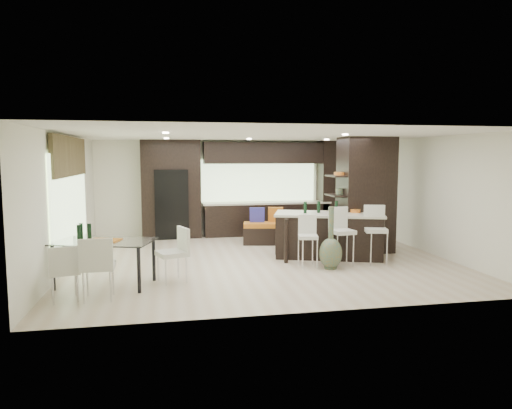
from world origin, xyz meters
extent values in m
plane|color=#C5B197|center=(0.00, 0.00, 0.00)|extent=(8.00, 8.00, 0.00)
cube|color=white|center=(0.00, 3.50, 1.35)|extent=(8.00, 0.02, 2.70)
cube|color=white|center=(-4.00, 0.00, 1.35)|extent=(0.02, 7.00, 2.70)
cube|color=white|center=(4.00, 0.00, 1.35)|extent=(0.02, 7.00, 2.70)
cube|color=white|center=(0.00, 0.00, 2.70)|extent=(8.00, 7.00, 0.02)
cube|color=#B2D199|center=(-3.96, 0.20, 1.35)|extent=(0.04, 3.20, 1.90)
cube|color=#B2D199|center=(0.60, 3.46, 1.55)|extent=(3.40, 0.04, 1.20)
cube|color=brown|center=(-3.93, 0.20, 2.25)|extent=(0.08, 3.00, 0.80)
cube|color=white|center=(0.00, 0.25, 2.68)|extent=(4.00, 3.00, 0.02)
cube|color=black|center=(0.50, 3.17, 1.35)|extent=(6.80, 0.68, 2.70)
cube|color=black|center=(-1.90, 3.12, 0.95)|extent=(0.90, 0.68, 1.90)
cube|color=black|center=(2.60, 0.40, 1.35)|extent=(1.20, 0.80, 2.70)
cube|color=black|center=(1.54, -0.02, 0.50)|extent=(2.58, 1.73, 0.99)
cube|color=beige|center=(0.81, -0.82, 0.43)|extent=(0.44, 0.44, 0.85)
cube|color=beige|center=(1.54, -0.85, 0.48)|extent=(0.48, 0.48, 0.97)
cube|color=beige|center=(2.27, -0.85, 0.50)|extent=(0.54, 0.54, 0.99)
cube|color=black|center=(0.61, 1.72, 0.27)|extent=(1.50, 0.80, 0.55)
cube|color=white|center=(-3.08, -1.49, 0.40)|extent=(1.84, 1.35, 0.79)
cube|color=beige|center=(-3.08, -2.28, 0.47)|extent=(0.52, 0.52, 0.93)
cube|color=beige|center=(-3.59, -2.25, 0.41)|extent=(0.55, 0.55, 0.82)
cube|color=beige|center=(-1.93, -1.49, 0.45)|extent=(0.63, 0.63, 0.90)
camera|label=1|loc=(-1.95, -9.64, 2.25)|focal=32.00mm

